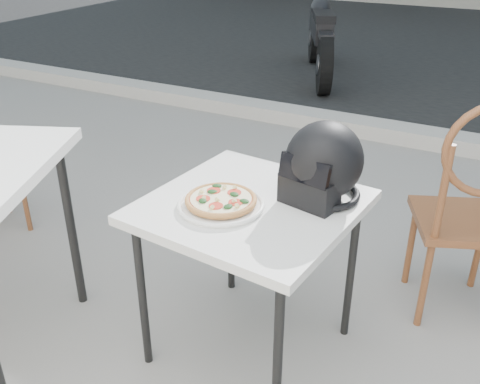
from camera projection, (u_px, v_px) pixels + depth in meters
The scene contains 8 objects.
street_asphalt at pixel (478, 49), 7.43m from camera, with size 30.00×8.00×0.00m, color black.
curb at pixel (417, 136), 4.27m from camera, with size 30.00×0.25×0.12m, color #A9A59E.
cafe_table_main at pixel (251, 217), 1.96m from camera, with size 0.78×0.78×0.68m.
plate at pixel (221, 205), 1.90m from camera, with size 0.40×0.40×0.02m.
pizza at pixel (221, 200), 1.89m from camera, with size 0.32×0.32×0.03m.
helmet at pixel (322, 166), 1.92m from camera, with size 0.34×0.34×0.29m.
cafe_chair_main at pixel (474, 203), 2.17m from camera, with size 0.52×0.52×1.03m.
motorcycle at pixel (320, 37), 5.95m from camera, with size 0.97×1.90×1.01m.
Camera 1 is at (0.65, -1.20, 1.59)m, focal length 40.00 mm.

